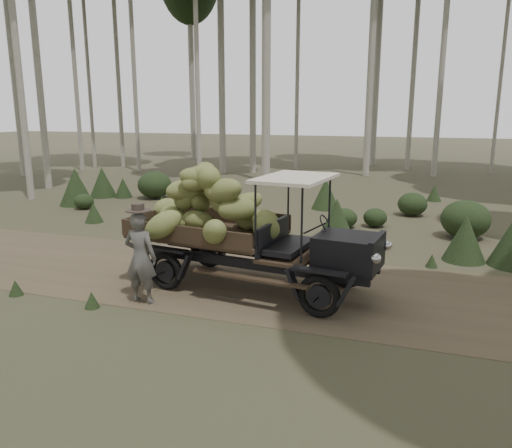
# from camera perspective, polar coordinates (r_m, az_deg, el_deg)

# --- Properties ---
(ground) EXTENTS (120.00, 120.00, 0.00)m
(ground) POSITION_cam_1_polar(r_m,az_deg,el_deg) (10.89, -9.03, -5.61)
(ground) COLOR #473D2B
(ground) RESTS_ON ground
(dirt_track) EXTENTS (70.00, 4.00, 0.01)m
(dirt_track) POSITION_cam_1_polar(r_m,az_deg,el_deg) (10.89, -9.03, -5.59)
(dirt_track) COLOR brown
(dirt_track) RESTS_ON ground
(banana_truck) EXTENTS (5.15, 2.59, 2.46)m
(banana_truck) POSITION_cam_1_polar(r_m,az_deg,el_deg) (9.75, -2.86, 0.96)
(banana_truck) COLOR black
(banana_truck) RESTS_ON ground
(farmer) EXTENTS (0.62, 0.45, 1.83)m
(farmer) POSITION_cam_1_polar(r_m,az_deg,el_deg) (9.18, -13.05, -3.64)
(farmer) COLOR #4F4D48
(farmer) RESTS_ON ground
(undergrowth) EXTENTS (23.19, 22.02, 1.40)m
(undergrowth) POSITION_cam_1_polar(r_m,az_deg,el_deg) (10.84, 0.82, -2.42)
(undergrowth) COLOR #233319
(undergrowth) RESTS_ON ground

